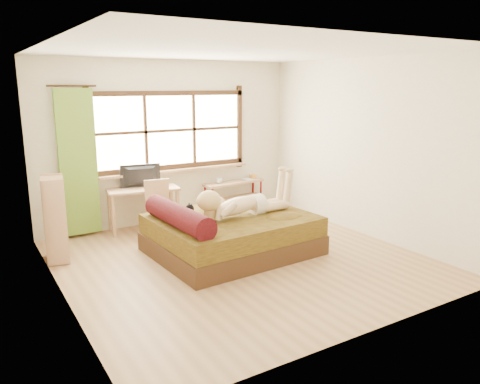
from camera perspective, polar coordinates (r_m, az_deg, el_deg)
floor at (r=6.35m, az=0.01°, el=-8.24°), size 4.50×4.50×0.00m
ceiling at (r=5.93m, az=0.01°, el=16.86°), size 4.50×4.50×0.00m
wall_back at (r=7.98m, az=-8.50°, el=6.01°), size 4.50×0.00×4.50m
wall_front at (r=4.27m, az=15.96°, el=-0.32°), size 4.50×0.00×4.50m
wall_left at (r=5.20m, az=-21.64°, el=1.57°), size 0.00×4.50×4.50m
wall_right at (r=7.41m, az=15.08°, el=5.18°), size 0.00×4.50×4.50m
window at (r=7.94m, az=-8.45°, el=7.12°), size 2.80×0.16×1.46m
curtain at (r=7.43m, az=-19.15°, el=3.37°), size 0.55×0.10×2.20m
bed at (r=6.51m, az=-1.37°, el=-5.03°), size 2.19×1.79×0.80m
woman at (r=6.42m, az=0.38°, el=-0.13°), size 1.49×0.50×0.63m
kitten at (r=6.20m, az=-7.21°, el=-2.51°), size 0.32×0.14×0.25m
desk at (r=7.61m, az=-11.73°, el=-0.20°), size 1.17×0.66×0.69m
monitor at (r=7.60m, az=-11.95°, el=1.89°), size 0.65×0.18×0.37m
chair at (r=7.34m, az=-9.88°, el=-1.56°), size 0.44×0.44×0.87m
pipe_shelf at (r=8.49m, az=-0.70°, el=0.27°), size 1.20×0.40×0.67m
cup at (r=8.29m, az=-2.56°, el=1.40°), size 0.13×0.13×0.10m
book at (r=8.55m, az=0.38°, el=1.49°), size 0.19×0.24×0.02m
bookshelf at (r=6.63m, az=-21.61°, el=-3.04°), size 0.35×0.53×1.13m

